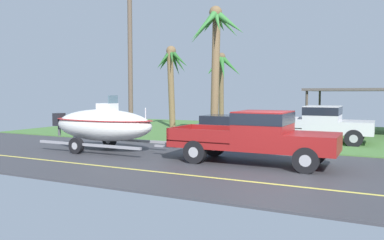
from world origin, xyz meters
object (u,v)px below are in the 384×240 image
(parked_sedan_near, at_px, (233,131))
(palm_tree_near_right, at_px, (171,69))
(carport_awning, at_px, (380,90))
(palm_tree_near_left, at_px, (221,71))
(palm_tree_mid, at_px, (215,41))
(boat_on_trailer, at_px, (103,125))
(utility_pole, at_px, (130,58))
(pickup_truck_towing, at_px, (262,135))
(parked_pickup_background, at_px, (322,122))

(parked_sedan_near, xyz_separation_m, palm_tree_near_right, (-6.95, 6.43, 3.39))
(carport_awning, bearing_deg, palm_tree_near_left, 168.41)
(parked_sedan_near, bearing_deg, palm_tree_mid, 131.23)
(boat_on_trailer, relative_size, palm_tree_near_right, 1.07)
(utility_pole, bearing_deg, palm_tree_near_right, 101.10)
(pickup_truck_towing, distance_m, boat_on_trailer, 6.83)
(parked_pickup_background, height_order, utility_pole, utility_pole)
(palm_tree_near_left, bearing_deg, palm_tree_mid, -70.45)
(carport_awning, relative_size, palm_tree_near_right, 1.37)
(pickup_truck_towing, height_order, parked_pickup_background, pickup_truck_towing)
(palm_tree_mid, bearing_deg, carport_awning, 35.69)
(carport_awning, relative_size, utility_pole, 0.94)
(boat_on_trailer, bearing_deg, palm_tree_near_right, 104.21)
(parked_pickup_background, distance_m, utility_pole, 10.17)
(palm_tree_near_left, bearing_deg, parked_pickup_background, -41.91)
(utility_pole, bearing_deg, carport_awning, 33.97)
(boat_on_trailer, bearing_deg, palm_tree_mid, 68.37)
(parked_pickup_background, bearing_deg, carport_awning, 64.70)
(utility_pole, bearing_deg, parked_sedan_near, 1.75)
(parked_pickup_background, distance_m, palm_tree_near_left, 11.41)
(parked_pickup_background, bearing_deg, palm_tree_near_left, 138.09)
(parked_pickup_background, bearing_deg, boat_on_trailer, -139.67)
(parked_sedan_near, relative_size, palm_tree_mid, 0.62)
(palm_tree_near_left, relative_size, utility_pole, 0.66)
(parked_sedan_near, relative_size, palm_tree_near_right, 0.77)
(parked_sedan_near, distance_m, palm_tree_near_left, 11.41)
(parked_pickup_background, distance_m, parked_sedan_near, 4.42)
(pickup_truck_towing, height_order, palm_tree_mid, palm_tree_mid)
(parked_sedan_near, bearing_deg, boat_on_trailer, -135.88)
(parked_sedan_near, height_order, palm_tree_near_right, palm_tree_near_right)
(palm_tree_mid, distance_m, utility_pole, 4.54)
(palm_tree_mid, bearing_deg, boat_on_trailer, -111.63)
(boat_on_trailer, distance_m, parked_pickup_background, 10.32)
(carport_awning, distance_m, palm_tree_near_left, 10.95)
(palm_tree_near_left, bearing_deg, pickup_truck_towing, -63.00)
(boat_on_trailer, height_order, carport_awning, carport_awning)
(boat_on_trailer, relative_size, parked_pickup_background, 1.10)
(carport_awning, bearing_deg, parked_sedan_near, -128.10)
(palm_tree_mid, bearing_deg, pickup_truck_towing, -54.86)
(palm_tree_near_right, distance_m, palm_tree_mid, 6.83)
(palm_tree_mid, bearing_deg, utility_pole, -149.78)
(pickup_truck_towing, relative_size, boat_on_trailer, 0.97)
(boat_on_trailer, xyz_separation_m, parked_pickup_background, (7.87, 6.68, -0.09))
(palm_tree_mid, bearing_deg, parked_sedan_near, -48.77)
(boat_on_trailer, relative_size, parked_sedan_near, 1.40)
(boat_on_trailer, distance_m, parked_sedan_near, 5.96)
(parked_pickup_background, relative_size, parked_sedan_near, 1.27)
(boat_on_trailer, relative_size, utility_pole, 0.74)
(palm_tree_near_left, relative_size, palm_tree_mid, 0.78)
(parked_sedan_near, bearing_deg, palm_tree_near_right, 137.22)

